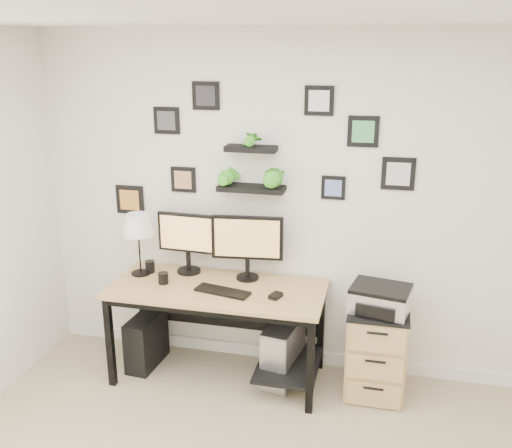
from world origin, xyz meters
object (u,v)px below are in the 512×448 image
(desk, at_px, (223,301))
(monitor_left, at_px, (187,238))
(mug, at_px, (163,278))
(printer, at_px, (380,299))
(pc_tower_black, at_px, (147,340))
(monitor_right, at_px, (247,242))
(pc_tower_grey, at_px, (283,352))
(file_cabinet, at_px, (376,349))
(table_lamp, at_px, (138,226))

(desk, xyz_separation_m, monitor_left, (-0.34, 0.19, 0.41))
(desk, relative_size, monitor_left, 3.30)
(mug, relative_size, printer, 0.19)
(pc_tower_black, bearing_deg, desk, 4.94)
(monitor_right, bearing_deg, pc_tower_grey, -23.10)
(monitor_left, bearing_deg, printer, -6.80)
(mug, relative_size, file_cabinet, 0.13)
(mug, xyz_separation_m, pc_tower_black, (-0.20, 0.06, -0.58))
(pc_tower_grey, xyz_separation_m, file_cabinet, (0.69, 0.02, 0.10))
(desk, bearing_deg, monitor_right, 49.36)
(table_lamp, height_order, file_cabinet, table_lamp)
(mug, bearing_deg, monitor_right, 21.10)
(monitor_left, bearing_deg, pc_tower_black, -148.09)
(monitor_left, distance_m, printer, 1.53)
(table_lamp, bearing_deg, desk, -6.15)
(monitor_left, height_order, mug, monitor_left)
(pc_tower_grey, bearing_deg, monitor_right, 156.90)
(table_lamp, height_order, pc_tower_black, table_lamp)
(mug, xyz_separation_m, pc_tower_grey, (0.91, 0.10, -0.56))
(monitor_left, relative_size, monitor_right, 0.89)
(table_lamp, distance_m, printer, 1.89)
(monitor_right, xyz_separation_m, table_lamp, (-0.84, -0.09, 0.10))
(table_lamp, height_order, mug, table_lamp)
(desk, relative_size, printer, 3.56)
(desk, relative_size, monitor_right, 2.95)
(monitor_left, relative_size, file_cabinet, 0.72)
(monitor_left, height_order, printer, monitor_left)
(pc_tower_grey, bearing_deg, mug, -173.92)
(desk, xyz_separation_m, monitor_right, (0.15, 0.17, 0.42))
(table_lamp, bearing_deg, monitor_left, 17.85)
(pc_tower_black, distance_m, pc_tower_grey, 1.11)
(mug, bearing_deg, desk, 7.68)
(file_cabinet, bearing_deg, desk, -177.10)
(pc_tower_black, relative_size, file_cabinet, 0.63)
(desk, xyz_separation_m, pc_tower_grey, (0.46, 0.04, -0.39))
(printer, bearing_deg, mug, -177.41)
(pc_tower_black, xyz_separation_m, printer, (1.80, 0.01, 0.55))
(monitor_right, distance_m, table_lamp, 0.85)
(monitor_left, bearing_deg, file_cabinet, -5.04)
(file_cabinet, height_order, printer, printer)
(mug, height_order, printer, printer)
(monitor_right, xyz_separation_m, printer, (1.01, -0.16, -0.29))
(desk, xyz_separation_m, file_cabinet, (1.15, 0.06, -0.29))
(mug, bearing_deg, table_lamp, 150.90)
(table_lamp, distance_m, pc_tower_grey, 1.47)
(pc_tower_black, bearing_deg, monitor_left, 36.60)
(desk, bearing_deg, mug, -172.32)
(desk, xyz_separation_m, mug, (-0.45, -0.06, 0.17))
(table_lamp, bearing_deg, mug, -29.10)
(file_cabinet, bearing_deg, printer, -86.80)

